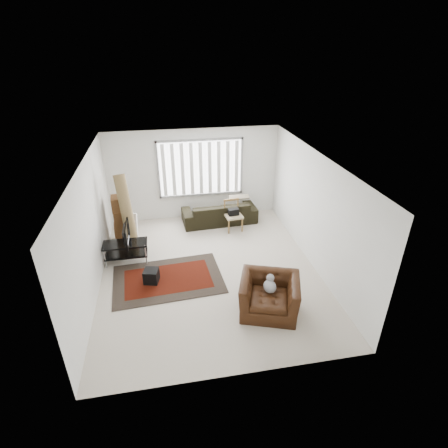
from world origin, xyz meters
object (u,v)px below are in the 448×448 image
object	(u,v)px
sofa	(219,209)
side_chair	(233,214)
tv_stand	(126,248)
armchair	(269,293)
moving_boxes	(123,221)

from	to	relation	value
sofa	side_chair	world-z (taller)	side_chair
tv_stand	armchair	distance (m)	3.74
side_chair	armchair	distance (m)	3.51
tv_stand	side_chair	size ratio (longest dim) A/B	1.20
tv_stand	sofa	xyz separation A→B (m)	(2.61, 1.70, 0.04)
tv_stand	side_chair	world-z (taller)	side_chair
sofa	side_chair	xyz separation A→B (m)	(0.31, -0.53, 0.07)
moving_boxes	side_chair	world-z (taller)	moving_boxes
tv_stand	moving_boxes	world-z (taller)	moving_boxes
tv_stand	armchair	size ratio (longest dim) A/B	0.75
side_chair	armchair	size ratio (longest dim) A/B	0.62
tv_stand	side_chair	bearing A→B (deg)	21.87
sofa	armchair	world-z (taller)	armchair
moving_boxes	sofa	bearing A→B (deg)	12.71
tv_stand	sofa	size ratio (longest dim) A/B	0.48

